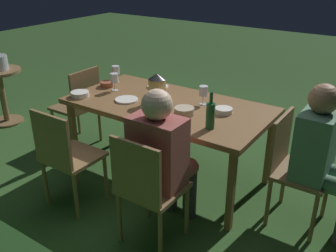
{
  "coord_description": "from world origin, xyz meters",
  "views": [
    {
      "loc": [
        -1.75,
        2.58,
        1.94
      ],
      "look_at": [
        0.0,
        0.0,
        0.52
      ],
      "focal_mm": 40.4,
      "sensor_mm": 36.0,
      "label": 1
    }
  ],
  "objects_px": {
    "person_in_green": "(323,154)",
    "bowl_bread": "(80,94)",
    "lantern_centerpiece": "(157,87)",
    "side_table": "(1,88)",
    "wine_glass_a": "(116,71)",
    "bowl_olives": "(184,111)",
    "dining_table": "(168,109)",
    "bowl_dip": "(224,110)",
    "green_bottle_on_table": "(210,115)",
    "wine_glass_c": "(114,79)",
    "chair_side_right_b": "(66,154)",
    "wine_glass_b": "(203,92)",
    "plate_b": "(158,87)",
    "chair_head_near": "(293,165)",
    "chair_head_far": "(79,104)",
    "plate_a": "(127,100)",
    "bowl_salad": "(107,84)",
    "chair_side_right_a": "(147,186)",
    "person_in_rust": "(163,156)"
  },
  "relations": [
    {
      "from": "lantern_centerpiece",
      "to": "side_table",
      "type": "distance_m",
      "value": 2.35
    },
    {
      "from": "dining_table",
      "to": "bowl_dip",
      "type": "xyz_separation_m",
      "value": [
        -0.51,
        -0.07,
        0.08
      ]
    },
    {
      "from": "lantern_centerpiece",
      "to": "bowl_salad",
      "type": "distance_m",
      "value": 0.69
    },
    {
      "from": "wine_glass_a",
      "to": "wine_glass_c",
      "type": "distance_m",
      "value": 0.27
    },
    {
      "from": "lantern_centerpiece",
      "to": "wine_glass_b",
      "type": "xyz_separation_m",
      "value": [
        -0.36,
        -0.19,
        -0.03
      ]
    },
    {
      "from": "chair_side_right_b",
      "to": "wine_glass_b",
      "type": "height_order",
      "value": "wine_glass_b"
    },
    {
      "from": "green_bottle_on_table",
      "to": "wine_glass_c",
      "type": "xyz_separation_m",
      "value": [
        1.18,
        -0.25,
        0.01
      ]
    },
    {
      "from": "chair_side_right_a",
      "to": "chair_head_near",
      "type": "xyz_separation_m",
      "value": [
        -0.74,
        -0.86,
        0.0
      ]
    },
    {
      "from": "person_in_green",
      "to": "wine_glass_c",
      "type": "xyz_separation_m",
      "value": [
        1.96,
        0.0,
        0.22
      ]
    },
    {
      "from": "wine_glass_a",
      "to": "bowl_dip",
      "type": "distance_m",
      "value": 1.3
    },
    {
      "from": "plate_b",
      "to": "side_table",
      "type": "relative_size",
      "value": 0.3
    },
    {
      "from": "chair_head_near",
      "to": "bowl_dip",
      "type": "distance_m",
      "value": 0.7
    },
    {
      "from": "wine_glass_a",
      "to": "bowl_olives",
      "type": "xyz_separation_m",
      "value": [
        -1.04,
        0.35,
        -0.09
      ]
    },
    {
      "from": "lantern_centerpiece",
      "to": "chair_side_right_b",
      "type": "bearing_deg",
      "value": 69.05
    },
    {
      "from": "bowl_dip",
      "to": "chair_head_far",
      "type": "bearing_deg",
      "value": 2.46
    },
    {
      "from": "wine_glass_c",
      "to": "side_table",
      "type": "bearing_deg",
      "value": 3.06
    },
    {
      "from": "green_bottle_on_table",
      "to": "side_table",
      "type": "relative_size",
      "value": 0.43
    },
    {
      "from": "green_bottle_on_table",
      "to": "side_table",
      "type": "bearing_deg",
      "value": -3.1
    },
    {
      "from": "person_in_rust",
      "to": "lantern_centerpiece",
      "type": "height_order",
      "value": "person_in_rust"
    },
    {
      "from": "chair_side_right_b",
      "to": "bowl_olives",
      "type": "relative_size",
      "value": 5.28
    },
    {
      "from": "side_table",
      "to": "wine_glass_b",
      "type": "bearing_deg",
      "value": -174.67
    },
    {
      "from": "wine_glass_a",
      "to": "wine_glass_b",
      "type": "relative_size",
      "value": 1.0
    },
    {
      "from": "chair_head_far",
      "to": "bowl_dip",
      "type": "bearing_deg",
      "value": -177.54
    },
    {
      "from": "dining_table",
      "to": "green_bottle_on_table",
      "type": "distance_m",
      "value": 0.64
    },
    {
      "from": "person_in_green",
      "to": "bowl_bread",
      "type": "xyz_separation_m",
      "value": [
        2.11,
        0.31,
        0.12
      ]
    },
    {
      "from": "wine_glass_a",
      "to": "plate_b",
      "type": "relative_size",
      "value": 0.82
    },
    {
      "from": "chair_side_right_a",
      "to": "chair_head_near",
      "type": "bearing_deg",
      "value": -130.94
    },
    {
      "from": "lantern_centerpiece",
      "to": "wine_glass_b",
      "type": "relative_size",
      "value": 1.57
    },
    {
      "from": "plate_a",
      "to": "bowl_bread",
      "type": "height_order",
      "value": "bowl_bread"
    },
    {
      "from": "plate_b",
      "to": "bowl_salad",
      "type": "relative_size",
      "value": 1.58
    },
    {
      "from": "dining_table",
      "to": "chair_side_right_a",
      "type": "relative_size",
      "value": 2.06
    },
    {
      "from": "plate_a",
      "to": "side_table",
      "type": "bearing_deg",
      "value": -1.47
    },
    {
      "from": "wine_glass_b",
      "to": "bowl_olives",
      "type": "distance_m",
      "value": 0.3
    },
    {
      "from": "chair_head_far",
      "to": "side_table",
      "type": "distance_m",
      "value": 1.25
    },
    {
      "from": "chair_side_right_b",
      "to": "wine_glass_b",
      "type": "bearing_deg",
      "value": -123.82
    },
    {
      "from": "dining_table",
      "to": "chair_side_right_b",
      "type": "relative_size",
      "value": 2.06
    },
    {
      "from": "chair_side_right_b",
      "to": "bowl_dip",
      "type": "relative_size",
      "value": 5.91
    },
    {
      "from": "chair_side_right_a",
      "to": "green_bottle_on_table",
      "type": "relative_size",
      "value": 3.0
    },
    {
      "from": "person_in_green",
      "to": "plate_a",
      "type": "xyz_separation_m",
      "value": [
        1.69,
        0.15,
        0.11
      ]
    },
    {
      "from": "chair_side_right_a",
      "to": "green_bottle_on_table",
      "type": "height_order",
      "value": "green_bottle_on_table"
    },
    {
      "from": "wine_glass_a",
      "to": "bowl_olives",
      "type": "relative_size",
      "value": 1.03
    },
    {
      "from": "plate_a",
      "to": "bowl_salad",
      "type": "relative_size",
      "value": 1.59
    },
    {
      "from": "wine_glass_a",
      "to": "bowl_olives",
      "type": "bearing_deg",
      "value": 161.59
    },
    {
      "from": "dining_table",
      "to": "chair_head_near",
      "type": "distance_m",
      "value": 1.16
    },
    {
      "from": "dining_table",
      "to": "wine_glass_a",
      "type": "height_order",
      "value": "wine_glass_a"
    },
    {
      "from": "bowl_bread",
      "to": "plate_a",
      "type": "bearing_deg",
      "value": -159.09
    },
    {
      "from": "person_in_rust",
      "to": "wine_glass_c",
      "type": "relative_size",
      "value": 6.8
    },
    {
      "from": "plate_a",
      "to": "lantern_centerpiece",
      "type": "bearing_deg",
      "value": -156.06
    },
    {
      "from": "chair_head_far",
      "to": "side_table",
      "type": "height_order",
      "value": "chair_head_far"
    },
    {
      "from": "dining_table",
      "to": "lantern_centerpiece",
      "type": "distance_m",
      "value": 0.22
    }
  ]
}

